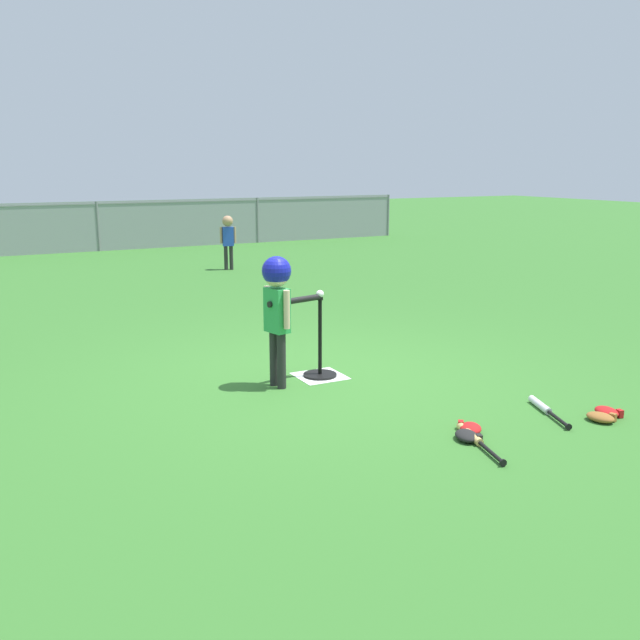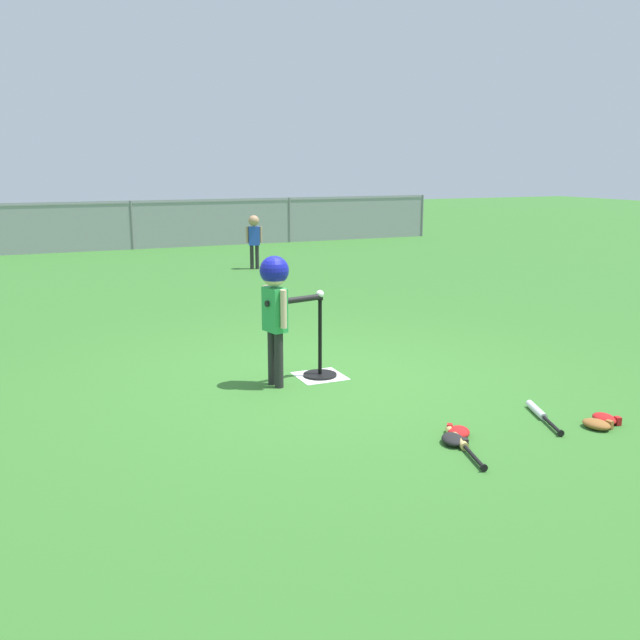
% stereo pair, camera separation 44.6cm
% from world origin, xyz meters
% --- Properties ---
extents(ground_plane, '(60.00, 60.00, 0.00)m').
position_xyz_m(ground_plane, '(0.00, 0.00, 0.00)').
color(ground_plane, '#336B28').
extents(home_plate, '(0.44, 0.44, 0.01)m').
position_xyz_m(home_plate, '(-0.04, 0.08, 0.00)').
color(home_plate, white).
rests_on(home_plate, ground_plane).
extents(batting_tee, '(0.32, 0.32, 0.76)m').
position_xyz_m(batting_tee, '(-0.04, 0.08, 0.13)').
color(batting_tee, black).
rests_on(batting_tee, ground_plane).
extents(baseball_on_tee, '(0.07, 0.07, 0.07)m').
position_xyz_m(baseball_on_tee, '(-0.04, 0.08, 0.80)').
color(baseball_on_tee, white).
rests_on(baseball_on_tee, batting_tee).
extents(batter_child, '(0.63, 0.33, 1.19)m').
position_xyz_m(batter_child, '(-0.52, -0.03, 0.85)').
color(batter_child, '#262626').
rests_on(batter_child, ground_plane).
extents(fielder_deep_left, '(0.30, 0.20, 1.03)m').
position_xyz_m(fielder_deep_left, '(1.63, 7.06, 0.66)').
color(fielder_deep_left, '#262626').
rests_on(fielder_deep_left, ground_plane).
extents(spare_bat_silver, '(0.29, 0.65, 0.06)m').
position_xyz_m(spare_bat_silver, '(1.13, -1.64, 0.03)').
color(spare_bat_silver, silver).
rests_on(spare_bat_silver, ground_plane).
extents(spare_bat_wood, '(0.24, 0.70, 0.06)m').
position_xyz_m(spare_bat_wood, '(0.20, -1.88, 0.03)').
color(spare_bat_wood, '#DBB266').
rests_on(spare_bat_wood, ground_plane).
extents(glove_by_plate, '(0.22, 0.25, 0.07)m').
position_xyz_m(glove_by_plate, '(1.35, -2.02, 0.04)').
color(glove_by_plate, brown).
rests_on(glove_by_plate, ground_plane).
extents(glove_near_bats, '(0.20, 0.25, 0.07)m').
position_xyz_m(glove_near_bats, '(1.50, -1.95, 0.04)').
color(glove_near_bats, '#B21919').
rests_on(glove_near_bats, ground_plane).
extents(glove_tossed_aside, '(0.23, 0.26, 0.07)m').
position_xyz_m(glove_tossed_aside, '(0.17, -1.84, 0.04)').
color(glove_tossed_aside, black).
rests_on(glove_tossed_aside, ground_plane).
extents(glove_outfield_drop, '(0.26, 0.27, 0.07)m').
position_xyz_m(glove_outfield_drop, '(0.29, -1.73, 0.04)').
color(glove_outfield_drop, '#B21919').
rests_on(glove_outfield_drop, ground_plane).
extents(outfield_fence, '(16.06, 0.06, 1.15)m').
position_xyz_m(outfield_fence, '(0.00, 11.29, 0.62)').
color(outfield_fence, slate).
rests_on(outfield_fence, ground_plane).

